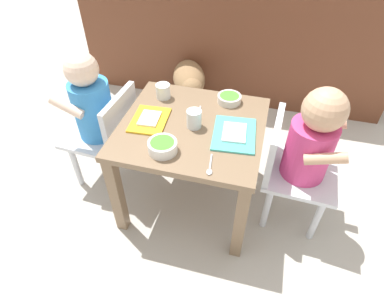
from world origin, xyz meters
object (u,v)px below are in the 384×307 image
at_px(spoon_by_left_tray, 210,167).
at_px(spoon_by_right_tray, 200,115).
at_px(veggie_bowl_near, 163,146).
at_px(seated_child_left, 95,109).
at_px(seated_child_right, 307,145).
at_px(food_tray_right, 234,134).
at_px(cereal_bowl_right_side, 229,98).
at_px(water_cup_left, 163,92).
at_px(dining_table, 192,140).
at_px(food_tray_left, 150,120).
at_px(dog, 189,81).
at_px(water_cup_right, 194,120).

xyz_separation_m(spoon_by_left_tray, spoon_by_right_tray, (-0.11, 0.28, 0.00)).
bearing_deg(spoon_by_right_tray, veggie_bowl_near, -107.00).
height_order(seated_child_left, spoon_by_left_tray, seated_child_left).
height_order(seated_child_right, food_tray_right, seated_child_right).
bearing_deg(cereal_bowl_right_side, water_cup_left, -172.02).
bearing_deg(spoon_by_left_tray, food_tray_right, 75.39).
bearing_deg(food_tray_right, cereal_bowl_right_side, 105.30).
height_order(dining_table, seated_child_right, seated_child_right).
xyz_separation_m(food_tray_left, water_cup_left, (-0.00, 0.17, 0.02)).
xyz_separation_m(seated_child_left, spoon_by_left_tray, (0.56, -0.24, 0.03)).
distance_m(seated_child_right, food_tray_left, 0.61).
xyz_separation_m(food_tray_left, food_tray_right, (0.34, 0.00, 0.00)).
height_order(water_cup_left, cereal_bowl_right_side, water_cup_left).
distance_m(food_tray_left, water_cup_left, 0.17).
xyz_separation_m(dog, spoon_by_left_tray, (0.32, -0.89, 0.22)).
bearing_deg(seated_child_right, veggie_bowl_near, -158.71).
distance_m(food_tray_left, veggie_bowl_near, 0.19).
distance_m(water_cup_left, cereal_bowl_right_side, 0.28).
bearing_deg(food_tray_left, seated_child_right, 3.76).
bearing_deg(food_tray_right, seated_child_right, 8.36).
xyz_separation_m(water_cup_right, spoon_by_left_tray, (0.11, -0.20, -0.03)).
bearing_deg(dog, food_tray_right, -62.27).
xyz_separation_m(water_cup_right, spoon_by_right_tray, (0.00, 0.07, -0.03)).
distance_m(dining_table, water_cup_left, 0.25).
relative_size(veggie_bowl_near, spoon_by_right_tray, 1.04).
bearing_deg(water_cup_left, spoon_by_right_tray, -25.68).
bearing_deg(spoon_by_right_tray, food_tray_left, -154.84).
height_order(dining_table, food_tray_right, food_tray_right).
height_order(veggie_bowl_near, spoon_by_right_tray, veggie_bowl_near).
relative_size(water_cup_left, water_cup_right, 0.86).
bearing_deg(spoon_by_right_tray, seated_child_left, -175.75).
bearing_deg(spoon_by_left_tray, water_cup_left, 128.41).
xyz_separation_m(food_tray_right, spoon_by_right_tray, (-0.16, 0.09, -0.00)).
relative_size(seated_child_right, food_tray_right, 2.96).
relative_size(food_tray_left, food_tray_right, 0.85).
bearing_deg(spoon_by_right_tray, dining_table, -100.94).
relative_size(seated_child_right, spoon_by_left_tray, 6.52).
relative_size(water_cup_right, spoon_by_left_tray, 0.72).
distance_m(seated_child_right, dog, 0.94).
xyz_separation_m(dog, food_tray_right, (0.37, -0.70, 0.22)).
height_order(seated_child_left, dog, seated_child_left).
relative_size(dog, food_tray_right, 2.01).
xyz_separation_m(food_tray_right, veggie_bowl_near, (-0.23, -0.16, 0.02)).
bearing_deg(water_cup_left, spoon_by_left_tray, -51.59).
xyz_separation_m(food_tray_left, water_cup_right, (0.18, 0.01, 0.03)).
xyz_separation_m(seated_child_right, spoon_by_right_tray, (-0.43, 0.05, 0.03)).
relative_size(dining_table, dog, 1.26).
relative_size(dog, food_tray_left, 2.36).
xyz_separation_m(seated_child_right, dog, (-0.64, 0.66, -0.19)).
distance_m(seated_child_left, dog, 0.72).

